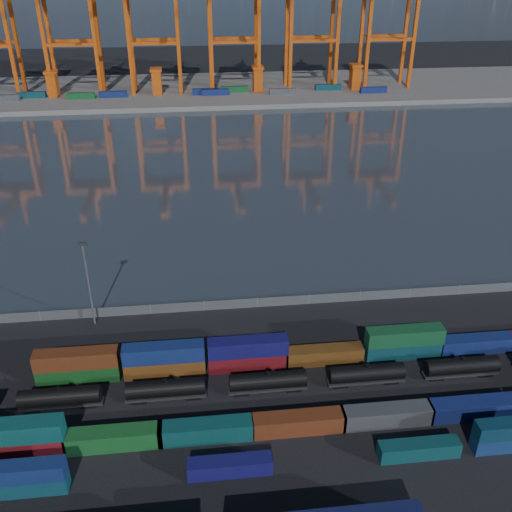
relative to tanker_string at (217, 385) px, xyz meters
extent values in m
plane|color=black|center=(8.79, -4.74, -1.88)|extent=(700.00, 700.00, 0.00)
plane|color=#28313A|center=(8.79, 100.26, -1.87)|extent=(700.00, 700.00, 0.00)
cube|color=#514F4C|center=(8.79, 205.26, -0.88)|extent=(700.00, 70.00, 2.00)
cube|color=#0E3A49|center=(-25.08, -14.90, -0.69)|extent=(11.02, 2.24, 2.39)
cube|color=navy|center=(-25.08, -14.90, 1.70)|extent=(11.02, 2.24, 2.39)
cube|color=#111050|center=(0.83, -14.90, -0.69)|extent=(11.02, 2.24, 2.39)
cube|color=#0C3A3E|center=(26.23, -14.90, -0.69)|extent=(11.02, 2.24, 2.39)
cube|color=navy|center=(39.35, -14.90, -0.69)|extent=(11.02, 2.24, 2.39)
cube|color=maroon|center=(-27.41, -8.58, -0.45)|extent=(13.18, 2.68, 2.86)
cube|color=#0D4644|center=(-27.41, -8.58, 2.40)|extent=(13.18, 2.68, 2.86)
cube|color=#165322|center=(-14.54, -8.58, -0.45)|extent=(13.18, 2.68, 2.86)
cube|color=#0C3F3F|center=(-2.04, -8.58, -0.45)|extent=(13.18, 2.68, 2.86)
cube|color=#5E2812|center=(11.01, -8.58, -0.45)|extent=(13.18, 2.68, 2.86)
cube|color=#393B3E|center=(23.78, -8.58, -0.45)|extent=(13.18, 2.68, 2.86)
cube|color=navy|center=(36.65, -8.58, -0.45)|extent=(13.18, 2.68, 2.86)
cube|color=#124419|center=(-21.54, 5.95, -0.49)|extent=(12.85, 2.61, 2.78)
cube|color=#5A2912|center=(-21.54, 5.95, 2.29)|extent=(12.85, 2.61, 2.78)
cube|color=brown|center=(-8.05, 5.95, -0.49)|extent=(12.85, 2.61, 2.78)
cube|color=navy|center=(-8.05, 5.95, 2.29)|extent=(12.85, 2.61, 2.78)
cube|color=#5F0E13|center=(5.30, 5.95, -0.49)|extent=(12.85, 2.61, 2.78)
cube|color=#100F4D|center=(5.30, 5.95, 2.29)|extent=(12.85, 2.61, 2.78)
cube|color=#5B3512|center=(17.84, 5.95, -0.49)|extent=(12.85, 2.61, 2.78)
cube|color=#0C3741|center=(31.25, 5.95, -0.49)|extent=(12.85, 2.61, 2.78)
cube|color=#134A26|center=(31.25, 5.95, 2.29)|extent=(12.85, 2.61, 2.78)
cube|color=navy|center=(43.92, 5.95, -0.49)|extent=(12.85, 2.61, 2.78)
cylinder|color=black|center=(-23.25, 0.00, 0.20)|extent=(11.76, 2.62, 2.62)
cylinder|color=black|center=(-23.25, 0.00, 1.65)|extent=(0.72, 0.72, 0.45)
cube|color=black|center=(-23.25, 0.00, -1.25)|extent=(12.21, 1.81, 0.36)
cube|color=black|center=(-27.32, 0.00, -1.61)|extent=(2.26, 1.63, 0.54)
cube|color=black|center=(-19.18, 0.00, -1.61)|extent=(2.26, 1.63, 0.54)
cylinder|color=black|center=(-7.75, 0.00, 0.20)|extent=(11.76, 2.62, 2.62)
cylinder|color=black|center=(-7.75, 0.00, 1.65)|extent=(0.72, 0.72, 0.45)
cube|color=black|center=(-7.75, 0.00, -1.25)|extent=(12.21, 1.81, 0.36)
cube|color=black|center=(-11.82, 0.00, -1.61)|extent=(2.26, 1.63, 0.54)
cube|color=black|center=(-3.68, 0.00, -1.61)|extent=(2.26, 1.63, 0.54)
cylinder|color=black|center=(7.75, 0.00, 0.20)|extent=(11.76, 2.62, 2.62)
cylinder|color=black|center=(7.75, 0.00, 1.65)|extent=(0.72, 0.72, 0.45)
cube|color=black|center=(7.75, 0.00, -1.25)|extent=(12.21, 1.81, 0.36)
cube|color=black|center=(3.68, 0.00, -1.61)|extent=(2.26, 1.63, 0.54)
cube|color=black|center=(11.82, 0.00, -1.61)|extent=(2.26, 1.63, 0.54)
cylinder|color=black|center=(23.25, 0.00, 0.20)|extent=(11.76, 2.62, 2.62)
cylinder|color=black|center=(23.25, 0.00, 1.65)|extent=(0.72, 0.72, 0.45)
cube|color=black|center=(23.25, 0.00, -1.25)|extent=(12.21, 1.81, 0.36)
cube|color=black|center=(19.18, 0.00, -1.61)|extent=(2.26, 1.63, 0.54)
cube|color=black|center=(27.32, 0.00, -1.61)|extent=(2.26, 1.63, 0.54)
cylinder|color=black|center=(38.75, 0.00, 0.20)|extent=(11.76, 2.62, 2.62)
cylinder|color=black|center=(38.75, 0.00, 1.65)|extent=(0.72, 0.72, 0.45)
cube|color=black|center=(38.75, 0.00, -1.25)|extent=(12.21, 1.81, 0.36)
cube|color=black|center=(34.68, 0.00, -1.61)|extent=(2.26, 1.63, 0.54)
cube|color=black|center=(42.82, 0.00, -1.61)|extent=(2.26, 1.63, 0.54)
cube|color=#595B5E|center=(8.79, 23.26, -0.88)|extent=(160.00, 0.06, 2.00)
cylinder|color=slate|center=(-31.21, 23.26, -0.78)|extent=(0.12, 0.12, 2.20)
cylinder|color=slate|center=(-21.21, 23.26, -0.78)|extent=(0.12, 0.12, 2.20)
cylinder|color=slate|center=(-11.21, 23.26, -0.78)|extent=(0.12, 0.12, 2.20)
cylinder|color=slate|center=(-1.21, 23.26, -0.78)|extent=(0.12, 0.12, 2.20)
cylinder|color=slate|center=(8.79, 23.26, -0.78)|extent=(0.12, 0.12, 2.20)
cylinder|color=slate|center=(18.79, 23.26, -0.78)|extent=(0.12, 0.12, 2.20)
cylinder|color=slate|center=(28.79, 23.26, -0.78)|extent=(0.12, 0.12, 2.20)
cylinder|color=slate|center=(38.79, 23.26, -0.78)|extent=(0.12, 0.12, 2.20)
cylinder|color=slate|center=(48.79, 23.26, -0.78)|extent=(0.12, 0.12, 2.20)
cylinder|color=slate|center=(58.79, 23.26, -0.78)|extent=(0.12, 0.12, 2.20)
cylinder|color=slate|center=(-21.21, 21.26, 6.12)|extent=(0.36, 0.36, 16.00)
cube|color=black|center=(-21.21, 21.26, 14.42)|extent=(1.60, 0.40, 0.60)
cube|color=#C4490D|center=(-75.77, 194.57, 19.47)|extent=(1.52, 1.52, 42.70)
cube|color=#C4490D|center=(-75.77, 205.96, 19.47)|extent=(1.52, 1.52, 42.70)
cube|color=#C4490D|center=(-61.64, 194.57, 19.47)|extent=(1.52, 1.52, 42.70)
cube|color=#C4490D|center=(-61.64, 205.96, 19.47)|extent=(1.52, 1.52, 42.70)
cube|color=#C4490D|center=(-40.77, 194.57, 19.47)|extent=(1.52, 1.52, 42.70)
cube|color=#C4490D|center=(-40.77, 205.96, 19.47)|extent=(1.52, 1.52, 42.70)
cube|color=#C4490D|center=(-51.21, 194.57, 21.60)|extent=(20.88, 1.33, 1.33)
cube|color=#C4490D|center=(-51.21, 205.96, 21.60)|extent=(20.88, 1.33, 1.33)
cube|color=#C4490D|center=(-26.64, 194.57, 19.47)|extent=(1.52, 1.52, 42.70)
cube|color=#C4490D|center=(-26.64, 205.96, 19.47)|extent=(1.52, 1.52, 42.70)
cube|color=#C4490D|center=(-5.77, 194.57, 19.47)|extent=(1.52, 1.52, 42.70)
cube|color=#C4490D|center=(-5.77, 205.96, 19.47)|extent=(1.52, 1.52, 42.70)
cube|color=#C4490D|center=(-16.21, 194.57, 21.60)|extent=(20.88, 1.33, 1.33)
cube|color=#C4490D|center=(-16.21, 205.96, 21.60)|extent=(20.88, 1.33, 1.33)
cube|color=#C4490D|center=(8.36, 194.57, 19.47)|extent=(1.52, 1.52, 42.70)
cube|color=#C4490D|center=(8.36, 205.96, 19.47)|extent=(1.52, 1.52, 42.70)
cube|color=#C4490D|center=(29.23, 194.57, 19.47)|extent=(1.52, 1.52, 42.70)
cube|color=#C4490D|center=(29.23, 205.96, 19.47)|extent=(1.52, 1.52, 42.70)
cube|color=#C4490D|center=(18.79, 194.57, 21.60)|extent=(20.88, 1.33, 1.33)
cube|color=#C4490D|center=(18.79, 205.96, 21.60)|extent=(20.88, 1.33, 1.33)
cube|color=#C4490D|center=(43.36, 194.57, 19.47)|extent=(1.52, 1.52, 42.70)
cube|color=#C4490D|center=(43.36, 205.96, 19.47)|extent=(1.52, 1.52, 42.70)
cube|color=#C4490D|center=(64.23, 194.57, 19.47)|extent=(1.52, 1.52, 42.70)
cube|color=#C4490D|center=(64.23, 205.96, 19.47)|extent=(1.52, 1.52, 42.70)
cube|color=#C4490D|center=(53.79, 194.57, 21.60)|extent=(20.88, 1.33, 1.33)
cube|color=#C4490D|center=(53.79, 205.96, 21.60)|extent=(20.88, 1.33, 1.33)
cube|color=#C4490D|center=(78.36, 194.57, 19.47)|extent=(1.52, 1.52, 42.70)
cube|color=#C4490D|center=(78.36, 205.96, 19.47)|extent=(1.52, 1.52, 42.70)
cube|color=#C4490D|center=(99.23, 194.57, 19.47)|extent=(1.52, 1.52, 42.70)
cube|color=#C4490D|center=(99.23, 205.96, 19.47)|extent=(1.52, 1.52, 42.70)
cube|color=#C4490D|center=(88.79, 194.57, 21.60)|extent=(20.88, 1.33, 1.33)
cube|color=#C4490D|center=(88.79, 205.96, 21.60)|extent=(20.88, 1.33, 1.33)
cube|color=navy|center=(9.45, 189.94, 1.42)|extent=(12.00, 2.44, 2.60)
cube|color=navy|center=(80.14, 186.19, 1.42)|extent=(12.00, 2.44, 2.60)
cube|color=navy|center=(5.15, 191.34, 1.42)|extent=(12.00, 2.44, 2.60)
cube|color=#0C3842|center=(-70.50, 193.74, 1.42)|extent=(12.00, 2.44, 2.60)
cube|color=#3F4244|center=(-80.44, 189.00, 1.42)|extent=(12.00, 2.44, 2.60)
cube|color=#3F4244|center=(39.17, 187.97, 1.42)|extent=(12.00, 2.44, 2.60)
cube|color=#144C23|center=(-48.95, 189.46, 1.42)|extent=(12.00, 2.44, 2.60)
cube|color=navy|center=(-35.37, 190.79, 1.42)|extent=(12.00, 2.44, 2.60)
cube|color=#144C23|center=(18.14, 194.74, 1.42)|extent=(12.00, 2.44, 2.60)
cube|color=#0C3842|center=(61.20, 194.09, 1.42)|extent=(12.00, 2.44, 2.60)
cube|color=#C4490D|center=(-61.21, 195.26, 5.12)|extent=(4.00, 6.00, 10.00)
cube|color=#C4490D|center=(-61.21, 195.26, 10.62)|extent=(5.00, 7.00, 1.20)
cube|color=#C4490D|center=(-16.21, 195.26, 5.12)|extent=(4.00, 6.00, 10.00)
cube|color=#C4490D|center=(-16.21, 195.26, 10.62)|extent=(5.00, 7.00, 1.20)
cube|color=#C4490D|center=(28.79, 195.26, 5.12)|extent=(4.00, 6.00, 10.00)
cube|color=#C4490D|center=(28.79, 195.26, 10.62)|extent=(5.00, 7.00, 1.20)
cube|color=#C4490D|center=(73.79, 195.26, 5.12)|extent=(4.00, 6.00, 10.00)
cube|color=#C4490D|center=(73.79, 195.26, 10.62)|extent=(5.00, 7.00, 1.20)
camera|label=1|loc=(-1.61, -66.62, 58.69)|focal=40.00mm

